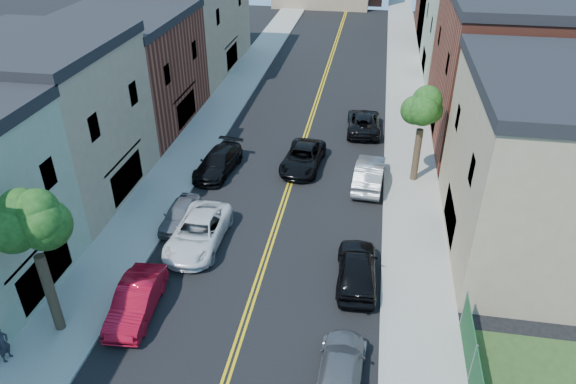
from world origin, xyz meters
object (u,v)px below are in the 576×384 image
at_px(red_sedan, 136,300).
at_px(black_car_right, 357,268).
at_px(grey_car_right, 341,368).
at_px(black_suv_lane, 303,158).
at_px(silver_car_right, 369,174).
at_px(pedestrian_left, 3,344).
at_px(black_car_left, 218,162).
at_px(white_pickup, 198,232).
at_px(grey_car_left, 180,214).
at_px(dark_car_right_far, 364,122).

bearing_deg(red_sedan, black_car_right, 17.24).
bearing_deg(grey_car_right, black_suv_lane, -74.47).
relative_size(grey_car_right, silver_car_right, 0.89).
relative_size(grey_car_right, pedestrian_left, 2.69).
height_order(black_car_left, pedestrian_left, pedestrian_left).
bearing_deg(white_pickup, grey_car_left, 134.51).
height_order(black_suv_lane, pedestrian_left, pedestrian_left).
relative_size(red_sedan, black_car_left, 0.90).
bearing_deg(grey_car_left, white_pickup, -45.07).
xyz_separation_m(black_car_right, dark_car_right_far, (-0.49, 17.91, -0.09)).
height_order(white_pickup, pedestrian_left, pedestrian_left).
relative_size(white_pickup, black_car_left, 1.10).
height_order(grey_car_left, black_car_right, black_car_right).
distance_m(black_car_right, pedestrian_left, 15.74).
bearing_deg(red_sedan, silver_car_right, 49.14).
height_order(red_sedan, white_pickup, white_pickup).
xyz_separation_m(black_car_right, black_suv_lane, (-4.29, 11.24, -0.10)).
distance_m(dark_car_right_far, pedestrian_left, 28.64).
relative_size(grey_car_right, black_suv_lane, 0.86).
bearing_deg(black_suv_lane, grey_car_left, -122.60).
relative_size(white_pickup, silver_car_right, 1.11).
xyz_separation_m(black_car_left, dark_car_right_far, (9.30, 8.25, 0.00)).
height_order(silver_car_right, pedestrian_left, pedestrian_left).
relative_size(grey_car_left, black_car_right, 0.80).
distance_m(grey_car_right, black_car_right, 6.03).
height_order(white_pickup, silver_car_right, silver_car_right).
distance_m(black_car_right, black_suv_lane, 12.03).
height_order(grey_car_right, black_car_right, black_car_right).
distance_m(white_pickup, black_suv_lane, 10.49).
height_order(red_sedan, dark_car_right_far, red_sedan).
xyz_separation_m(black_car_left, black_car_right, (9.78, -9.67, 0.09)).
bearing_deg(black_car_right, black_suv_lane, -71.75).
height_order(dark_car_right_far, black_suv_lane, dark_car_right_far).
bearing_deg(red_sedan, black_car_left, 85.93).
bearing_deg(black_suv_lane, pedestrian_left, -112.96).
distance_m(grey_car_left, grey_car_right, 13.64).
relative_size(silver_car_right, dark_car_right_far, 0.94).
xyz_separation_m(grey_car_left, pedestrian_left, (-3.67, -10.74, 0.32)).
height_order(grey_car_left, black_suv_lane, black_suv_lane).
bearing_deg(black_car_left, grey_car_right, -51.86).
distance_m(grey_car_right, pedestrian_left, 13.67).
bearing_deg(pedestrian_left, red_sedan, -43.25).
xyz_separation_m(red_sedan, pedestrian_left, (-4.14, -3.56, 0.23)).
height_order(black_car_right, pedestrian_left, pedestrian_left).
bearing_deg(pedestrian_left, grey_car_right, -78.17).
height_order(white_pickup, black_car_left, white_pickup).
bearing_deg(pedestrian_left, black_car_right, -55.90).
distance_m(red_sedan, black_suv_lane, 16.03).
bearing_deg(grey_car_right, black_car_left, -56.34).
bearing_deg(dark_car_right_far, black_car_right, 88.78).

